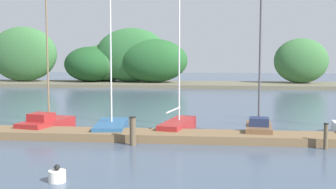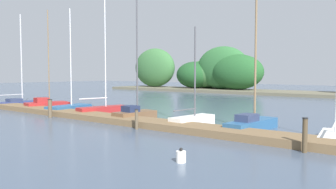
{
  "view_description": "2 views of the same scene",
  "coord_description": "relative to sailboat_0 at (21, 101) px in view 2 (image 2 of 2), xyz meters",
  "views": [
    {
      "loc": [
        -0.47,
        -7.43,
        3.72
      ],
      "look_at": [
        -2.72,
        13.15,
        1.78
      ],
      "focal_mm": 45.77,
      "sensor_mm": 36.0,
      "label": 1
    },
    {
      "loc": [
        16.35,
        -3.18,
        2.93
      ],
      "look_at": [
        2.55,
        13.96,
        1.54
      ],
      "focal_mm": 37.33,
      "sensor_mm": 36.0,
      "label": 2
    }
  ],
  "objects": [
    {
      "name": "mooring_piling_1",
      "position": [
        8.93,
        -2.79,
        0.19
      ],
      "size": [
        0.29,
        0.29,
        1.19
      ],
      "color": "brown",
      "rests_on": "ground"
    },
    {
      "name": "mooring_piling_2",
      "position": [
        16.61,
        -2.67,
        0.11
      ],
      "size": [
        0.19,
        0.19,
        1.04
      ],
      "color": "brown",
      "rests_on": "ground"
    },
    {
      "name": "sailboat_4",
      "position": [
        14.26,
        -0.3,
        0.04
      ],
      "size": [
        1.37,
        2.97,
        7.8
      ],
      "rotation": [
        0.0,
        0.0,
        1.48
      ],
      "color": "brown",
      "rests_on": "ground"
    },
    {
      "name": "sailboat_3",
      "position": [
        10.54,
        0.44,
        -0.05
      ],
      "size": [
        1.63,
        3.89,
        7.96
      ],
      "rotation": [
        0.0,
        0.0,
        1.38
      ],
      "color": "maroon",
      "rests_on": "ground"
    },
    {
      "name": "dock_pier",
      "position": [
        12.72,
        -1.49,
        -0.23
      ],
      "size": [
        26.88,
        1.8,
        0.35
      ],
      "color": "brown",
      "rests_on": "ground"
    },
    {
      "name": "sailboat_0",
      "position": [
        0.0,
        0.0,
        0.0
      ],
      "size": [
        1.3,
        3.97,
        7.93
      ],
      "rotation": [
        0.0,
        0.0,
        1.55
      ],
      "color": "navy",
      "rests_on": "ground"
    },
    {
      "name": "far_shore",
      "position": [
        6.42,
        30.71,
        2.28
      ],
      "size": [
        59.93,
        8.62,
        7.12
      ],
      "color": "#66604C",
      "rests_on": "ground"
    },
    {
      "name": "channel_buoy_1",
      "position": [
        22.38,
        -6.58,
        -0.21
      ],
      "size": [
        0.32,
        0.32,
        0.49
      ],
      "color": "white",
      "rests_on": "ground"
    },
    {
      "name": "mooring_piling_3",
      "position": [
        25.06,
        -2.62,
        0.24
      ],
      "size": [
        0.21,
        0.21,
        1.29
      ],
      "color": "#4C3D28",
      "rests_on": "ground"
    },
    {
      "name": "sailboat_1",
      "position": [
        4.16,
        0.03,
        -0.01
      ],
      "size": [
        2.01,
        3.54,
        7.86
      ],
      "rotation": [
        0.0,
        0.0,
        1.34
      ],
      "color": "maroon",
      "rests_on": "ground"
    },
    {
      "name": "sailboat_2",
      "position": [
        7.38,
        -0.11,
        -0.09
      ],
      "size": [
        1.74,
        3.71,
        7.58
      ],
      "rotation": [
        0.0,
        0.0,
        1.7
      ],
      "color": "#285684",
      "rests_on": "ground"
    },
    {
      "name": "sailboat_6",
      "position": [
        21.45,
        0.73,
        0.04
      ],
      "size": [
        1.21,
        4.14,
        8.09
      ],
      "rotation": [
        0.0,
        0.0,
        1.51
      ],
      "color": "#285684",
      "rests_on": "ground"
    },
    {
      "name": "sailboat_7",
      "position": [
        25.38,
        0.45,
        -0.11
      ],
      "size": [
        1.66,
        3.44,
        6.18
      ],
      "rotation": [
        0.0,
        0.0,
        1.75
      ],
      "color": "white",
      "rests_on": "ground"
    },
    {
      "name": "sailboat_5",
      "position": [
        18.24,
        0.16,
        -0.07
      ],
      "size": [
        1.19,
        3.16,
        5.41
      ],
      "rotation": [
        0.0,
        0.0,
        1.47
      ],
      "color": "white",
      "rests_on": "ground"
    }
  ]
}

